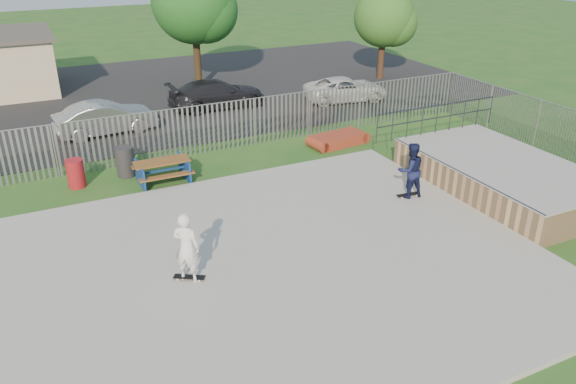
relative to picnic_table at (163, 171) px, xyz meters
name	(u,v)px	position (x,y,z in m)	size (l,w,h in m)	color
ground	(261,270)	(0.87, -6.86, -0.42)	(120.00, 120.00, 0.00)	#23571D
concrete_slab	(261,268)	(0.87, -6.86, -0.34)	(15.00, 12.00, 0.15)	#A1A09B
quarter_pipe	(501,175)	(10.37, -5.82, 0.14)	(5.50, 7.05, 2.19)	tan
fence	(234,169)	(1.87, -2.27, 0.58)	(26.04, 16.02, 2.00)	gray
picnic_table	(163,171)	(0.00, 0.00, 0.00)	(1.94, 1.60, 0.82)	brown
funbox	(338,139)	(7.65, 0.61, -0.20)	(2.33, 1.36, 0.44)	maroon
trash_bin_red	(76,173)	(-2.84, 0.93, 0.09)	(0.60, 0.60, 1.01)	maroon
trash_bin_grey	(125,162)	(-1.08, 1.15, 0.14)	(0.67, 0.67, 1.11)	#28282B
parking_lot	(122,97)	(0.87, 12.14, -0.41)	(40.00, 18.00, 0.02)	black
car_silver	(106,118)	(-0.90, 6.25, 0.32)	(1.51, 4.33, 1.43)	#B1B0B6
car_dark	(217,94)	(4.85, 7.91, 0.31)	(1.99, 4.89, 1.42)	#222227
car_white	(346,89)	(11.40, 6.17, 0.22)	(2.04, 4.42, 1.23)	silver
tree_mid	(193,2)	(5.27, 12.25, 4.30)	(4.54, 4.54, 7.01)	#3A2A17
tree_right	(384,17)	(15.83, 9.45, 3.21)	(3.50, 3.50, 5.40)	#442B1B
skateboard_a	(408,195)	(7.00, -5.10, -0.23)	(0.82, 0.29, 0.08)	black
skateboard_b	(189,278)	(-1.05, -6.65, -0.23)	(0.79, 0.59, 0.08)	black
skater_navy	(410,170)	(7.00, -5.10, 0.68)	(0.92, 0.72, 1.89)	#13193E
skater_white	(186,247)	(-1.05, -6.65, 0.68)	(0.69, 0.45, 1.89)	white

